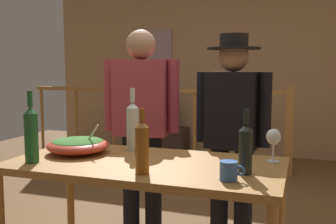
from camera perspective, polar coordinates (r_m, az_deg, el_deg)
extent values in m
cube|color=tan|center=(6.12, 10.56, 5.99)|extent=(6.21, 0.10, 2.59)
cube|color=#A7888C|center=(6.43, -2.02, 8.68)|extent=(0.60, 0.03, 0.72)
cylinder|color=#9E6B33|center=(6.31, -17.82, -1.44)|extent=(0.04, 0.04, 1.00)
cylinder|color=#9E6B33|center=(5.97, -13.18, -1.73)|extent=(0.04, 0.04, 1.00)
cylinder|color=#9E6B33|center=(5.67, -8.01, -2.04)|extent=(0.04, 0.04, 1.00)
cylinder|color=#9E6B33|center=(5.42, -2.31, -2.37)|extent=(0.04, 0.04, 1.00)
cylinder|color=#9E6B33|center=(5.23, 3.86, -2.70)|extent=(0.04, 0.04, 1.00)
cylinder|color=#9E6B33|center=(5.11, 10.42, -3.01)|extent=(0.04, 0.04, 1.00)
cylinder|color=#9E6B33|center=(5.06, 17.21, -3.29)|extent=(0.04, 0.04, 1.00)
cube|color=#9E6B33|center=(5.37, -2.34, 3.19)|extent=(3.71, 0.07, 0.05)
cube|color=#9E6B33|center=(5.05, 17.23, -2.73)|extent=(0.10, 0.10, 1.10)
cube|color=#38281E|center=(6.19, -1.39, -4.08)|extent=(0.90, 0.40, 0.40)
cube|color=black|center=(6.16, -1.39, -2.15)|extent=(0.20, 0.12, 0.02)
cylinder|color=black|center=(6.15, -1.39, -1.69)|extent=(0.03, 0.03, 0.08)
cube|color=black|center=(6.09, -1.50, 0.38)|extent=(0.65, 0.06, 0.37)
cube|color=black|center=(6.07, -1.59, 0.35)|extent=(0.60, 0.01, 0.34)
cube|color=#9E6B33|center=(2.20, -3.34, -7.73)|extent=(1.51, 0.76, 0.04)
cylinder|color=#9E6B33|center=(2.93, -14.00, -12.54)|extent=(0.05, 0.05, 0.77)
ellipsoid|color=#CC3D2D|center=(2.46, -12.95, -4.79)|extent=(0.38, 0.38, 0.09)
ellipsoid|color=#38702D|center=(2.46, -12.97, -4.21)|extent=(0.31, 0.31, 0.04)
cylinder|color=silver|center=(2.42, -11.46, -3.95)|extent=(0.14, 0.01, 0.19)
cylinder|color=silver|center=(2.26, 15.01, -6.95)|extent=(0.07, 0.07, 0.01)
cylinder|color=silver|center=(2.25, 15.05, -5.66)|extent=(0.01, 0.01, 0.10)
ellipsoid|color=silver|center=(2.24, 15.11, -3.50)|extent=(0.08, 0.08, 0.09)
cylinder|color=#1E5628|center=(2.27, -19.27, -3.62)|extent=(0.07, 0.07, 0.27)
cone|color=#1E5628|center=(2.25, -19.42, 0.21)|extent=(0.07, 0.07, 0.03)
cylinder|color=#1E5628|center=(2.25, -19.47, 1.78)|extent=(0.03, 0.03, 0.09)
cylinder|color=black|center=(1.96, 11.19, -5.79)|extent=(0.07, 0.07, 0.22)
cone|color=black|center=(1.94, 11.27, -2.23)|extent=(0.07, 0.07, 0.03)
cylinder|color=black|center=(1.93, 11.30, -0.69)|extent=(0.03, 0.03, 0.07)
cylinder|color=silver|center=(2.48, -5.15, -2.52)|extent=(0.08, 0.08, 0.27)
cone|color=silver|center=(2.46, -5.19, 1.00)|extent=(0.08, 0.08, 0.04)
cylinder|color=silver|center=(2.45, -5.20, 2.45)|extent=(0.03, 0.03, 0.09)
cylinder|color=brown|center=(1.93, -3.78, -5.62)|extent=(0.07, 0.07, 0.23)
cone|color=brown|center=(1.91, -3.81, -1.77)|extent=(0.07, 0.07, 0.03)
cylinder|color=brown|center=(1.90, -3.82, -0.41)|extent=(0.03, 0.03, 0.06)
cylinder|color=#3866B2|center=(1.85, 8.82, -8.46)|extent=(0.08, 0.08, 0.09)
torus|color=#3866B2|center=(1.84, 10.47, -8.42)|extent=(0.05, 0.01, 0.05)
cylinder|color=black|center=(3.10, -2.17, -10.84)|extent=(0.13, 0.13, 0.81)
cylinder|color=black|center=(3.15, -5.40, -10.60)|extent=(0.13, 0.13, 0.81)
cube|color=#9E3842|center=(2.99, -3.90, 2.10)|extent=(0.43, 0.27, 0.58)
cylinder|color=#9E3842|center=(2.93, 0.87, 2.31)|extent=(0.09, 0.09, 0.55)
cylinder|color=#9E3842|center=(3.07, -8.46, 2.42)|extent=(0.09, 0.09, 0.55)
sphere|color=#A37556|center=(2.99, -3.95, 9.77)|extent=(0.22, 0.22, 0.22)
cylinder|color=black|center=(2.92, 10.89, -12.62)|extent=(0.13, 0.13, 0.76)
cylinder|color=black|center=(2.97, 7.46, -12.22)|extent=(0.13, 0.13, 0.76)
cube|color=black|center=(2.80, 9.39, 0.27)|extent=(0.38, 0.26, 0.54)
cylinder|color=black|center=(2.74, 13.91, 0.32)|extent=(0.09, 0.09, 0.51)
cylinder|color=black|center=(2.88, 5.09, 0.75)|extent=(0.09, 0.09, 0.51)
sphere|color=#A37556|center=(2.79, 9.53, 7.94)|extent=(0.21, 0.21, 0.21)
cylinder|color=black|center=(2.79, 9.56, 9.12)|extent=(0.37, 0.37, 0.01)
cylinder|color=black|center=(2.79, 9.57, 10.14)|extent=(0.20, 0.20, 0.10)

